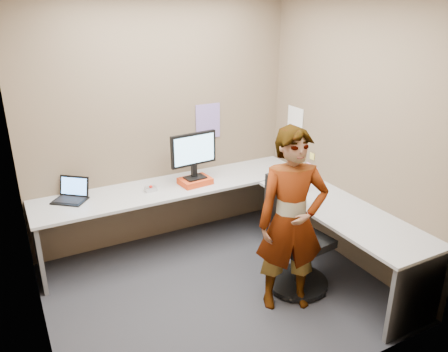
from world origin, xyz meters
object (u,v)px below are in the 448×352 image
monitor (194,152)px  office_chair (295,242)px  desk (238,210)px  person (292,221)px

monitor → office_chair: 1.41m
desk → monitor: monitor is taller
desk → monitor: (-0.23, 0.54, 0.50)m
desk → office_chair: office_chair is taller
monitor → office_chair: bearing=-71.9°
monitor → office_chair: size_ratio=0.47×
desk → person: 0.87m
person → monitor: bearing=122.8°
office_chair → person: bearing=-141.9°
desk → person: (0.05, -0.83, 0.24)m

